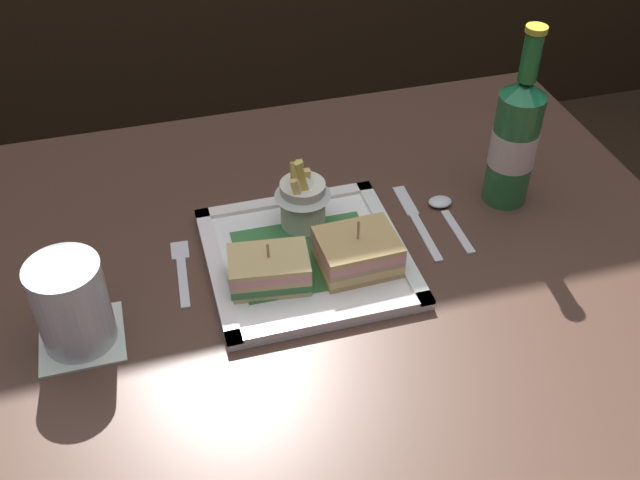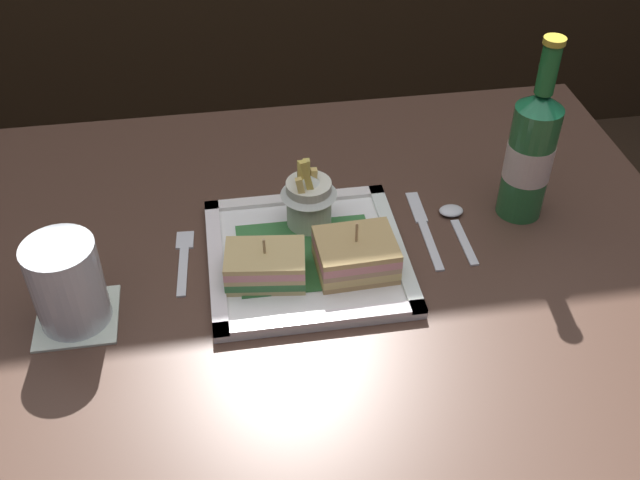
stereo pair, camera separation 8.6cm
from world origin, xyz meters
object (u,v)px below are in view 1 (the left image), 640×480
at_px(dining_table, 332,322).
at_px(sandwich_half_right, 357,252).
at_px(square_plate, 307,257).
at_px(beer_bottle, 515,140).
at_px(fries_cup, 303,196).
at_px(knife, 415,218).
at_px(spoon, 444,209).
at_px(sandwich_half_left, 269,270).
at_px(fork, 182,269).
at_px(water_glass, 73,309).

relative_size(dining_table, sandwich_half_right, 9.75).
distance_m(square_plate, beer_bottle, 0.34).
xyz_separation_m(fries_cup, knife, (0.16, -0.02, -0.06)).
distance_m(square_plate, fries_cup, 0.09).
bearing_deg(knife, spoon, 5.87).
height_order(knife, spoon, spoon).
bearing_deg(sandwich_half_left, beer_bottle, 14.14).
xyz_separation_m(dining_table, fries_cup, (-0.02, 0.08, 0.17)).
distance_m(dining_table, knife, 0.19).
height_order(square_plate, fork, square_plate).
relative_size(square_plate, beer_bottle, 0.97).
xyz_separation_m(sandwich_half_right, knife, (0.12, 0.08, -0.03)).
xyz_separation_m(square_plate, fries_cup, (0.01, 0.07, 0.05)).
relative_size(dining_table, knife, 5.86).
distance_m(knife, spoon, 0.05).
bearing_deg(knife, beer_bottle, 5.40).
bearing_deg(beer_bottle, sandwich_half_right, -159.91).
bearing_deg(sandwich_half_left, fries_cup, 55.21).
distance_m(sandwich_half_left, sandwich_half_right, 0.12).
bearing_deg(beer_bottle, square_plate, -169.63).
xyz_separation_m(fries_cup, fork, (-0.18, -0.04, -0.06)).
bearing_deg(water_glass, sandwich_half_right, 4.32).
relative_size(sandwich_half_right, fork, 0.80).
xyz_separation_m(sandwich_half_left, beer_bottle, (0.38, 0.10, 0.07)).
distance_m(square_plate, spoon, 0.23).
xyz_separation_m(sandwich_half_left, spoon, (0.28, 0.09, -0.03)).
relative_size(sandwich_half_right, water_glass, 0.91).
xyz_separation_m(fork, knife, (0.34, 0.02, 0.00)).
bearing_deg(fork, sandwich_half_right, -16.32).
bearing_deg(knife, sandwich_half_right, -144.67).
distance_m(dining_table, spoon, 0.23).
bearing_deg(dining_table, spoon, 19.16).
xyz_separation_m(sandwich_half_right, water_glass, (-0.36, -0.03, 0.02)).
bearing_deg(fork, knife, 2.73).
bearing_deg(square_plate, fries_cup, 79.31).
bearing_deg(fork, water_glass, -145.08).
bearing_deg(square_plate, water_glass, -167.88).
xyz_separation_m(dining_table, sandwich_half_right, (0.03, -0.02, 0.15)).
xyz_separation_m(sandwich_half_left, water_glass, (-0.24, -0.03, 0.02)).
bearing_deg(sandwich_half_right, knife, 35.33).
bearing_deg(water_glass, sandwich_half_left, 6.44).
bearing_deg(fries_cup, beer_bottle, -1.33).
bearing_deg(knife, fork, -177.27).
relative_size(beer_bottle, knife, 1.56).
height_order(sandwich_half_right, fork, sandwich_half_right).
relative_size(sandwich_half_left, fork, 0.84).
distance_m(water_glass, knife, 0.49).
bearing_deg(dining_table, water_glass, -171.72).
height_order(sandwich_half_left, beer_bottle, beer_bottle).
relative_size(beer_bottle, spoon, 2.12).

